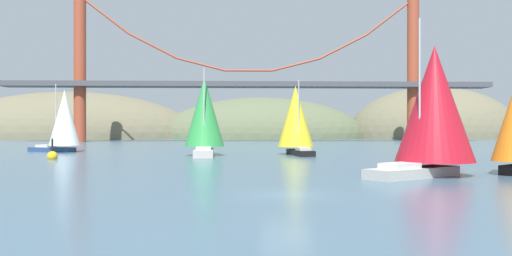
{
  "coord_description": "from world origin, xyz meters",
  "views": [
    {
      "loc": [
        -2.42,
        -25.37,
        3.39
      ],
      "look_at": [
        0.0,
        43.55,
        3.32
      ],
      "focal_mm": 35.62,
      "sensor_mm": 36.0,
      "label": 1
    }
  ],
  "objects": [
    {
      "name": "ground_plane",
      "position": [
        0.0,
        0.0,
        0.0
      ],
      "size": [
        360.0,
        360.0,
        0.0
      ],
      "primitive_type": "plane",
      "color": "#426075"
    },
    {
      "name": "headland_center",
      "position": [
        5.0,
        135.0,
        0.0
      ],
      "size": [
        66.06,
        44.0,
        25.75
      ],
      "primitive_type": "ellipsoid",
      "color": "#5B6647",
      "rests_on": "ground_plane"
    },
    {
      "name": "headland_right",
      "position": [
        60.0,
        135.0,
        0.0
      ],
      "size": [
        55.05,
        44.0,
        32.81
      ],
      "primitive_type": "ellipsoid",
      "color": "#6B664C",
      "rests_on": "ground_plane"
    },
    {
      "name": "headland_left",
      "position": [
        -55.0,
        135.0,
        0.0
      ],
      "size": [
        81.29,
        44.0,
        29.07
      ],
      "primitive_type": "ellipsoid",
      "color": "#6B664C",
      "rests_on": "ground_plane"
    },
    {
      "name": "suspension_bridge",
      "position": [
        0.0,
        95.0,
        15.09
      ],
      "size": [
        115.16,
        6.0,
        34.43
      ],
      "color": "#A34228",
      "rests_on": "ground_plane"
    },
    {
      "name": "sailboat_red_spinnaker",
      "position": [
        18.97,
        26.69,
        3.45
      ],
      "size": [
        4.25,
        7.04,
        7.25
      ],
      "color": "black",
      "rests_on": "ground_plane"
    },
    {
      "name": "sailboat_crimson_sail",
      "position": [
        11.36,
        9.95,
        4.85
      ],
      "size": [
        9.63,
        8.18,
        10.92
      ],
      "color": "#B7B2A8",
      "rests_on": "ground_plane"
    },
    {
      "name": "sailboat_white_mainsail",
      "position": [
        -26.51,
        45.45,
        4.44
      ],
      "size": [
        8.22,
        5.71,
        9.43
      ],
      "color": "navy",
      "rests_on": "ground_plane"
    },
    {
      "name": "sailboat_yellow_sail",
      "position": [
        4.85,
        38.4,
        4.55
      ],
      "size": [
        5.03,
        8.64,
        9.3
      ],
      "color": "black",
      "rests_on": "ground_plane"
    },
    {
      "name": "sailboat_green_sail",
      "position": [
        -6.5,
        35.94,
        4.97
      ],
      "size": [
        4.95,
        8.43,
        10.44
      ],
      "color": "#B7B2A8",
      "rests_on": "ground_plane"
    },
    {
      "name": "channel_buoy",
      "position": [
        -22.35,
        29.7,
        0.37
      ],
      "size": [
        1.1,
        1.1,
        2.64
      ],
      "color": "gold",
      "rests_on": "ground_plane"
    }
  ]
}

